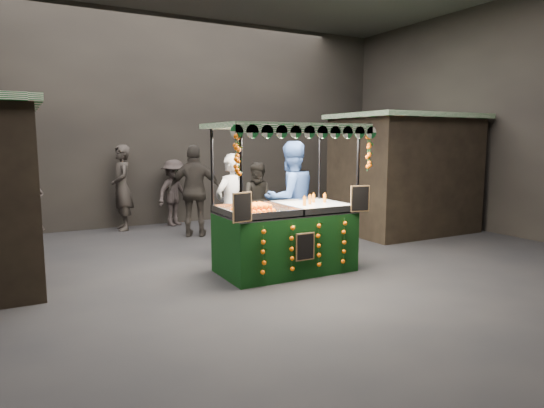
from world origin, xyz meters
TOP-DOWN VIEW (x-y plane):
  - ground at (0.00, 0.00)m, footprint 12.00×12.00m
  - market_hall at (0.00, 0.00)m, footprint 12.10×10.10m
  - neighbour_stall_right at (4.40, 1.50)m, footprint 3.00×2.20m
  - juice_stall at (0.39, -0.17)m, footprint 2.35×1.38m
  - vendor_grey at (-0.04, 0.98)m, footprint 0.78×0.66m
  - vendor_blue at (0.97, 0.69)m, footprint 1.00×0.79m
  - shopper_0 at (-3.19, 2.20)m, footprint 0.64×0.43m
  - shopper_1 at (1.12, 2.19)m, footprint 0.97×0.90m
  - shopper_2 at (0.07, 3.12)m, footprint 1.23×0.92m
  - shopper_3 at (0.05, 4.60)m, footprint 1.18×1.01m
  - shopper_5 at (4.50, 2.39)m, footprint 1.29×1.59m
  - shopper_6 at (-1.15, 4.60)m, footprint 0.48×0.72m

SIDE VIEW (x-z plane):
  - ground at x=0.00m, z-range 0.00..0.00m
  - juice_stall at x=0.39m, z-range -0.43..1.85m
  - shopper_3 at x=0.05m, z-range 0.00..1.58m
  - shopper_1 at x=1.12m, z-range 0.00..1.60m
  - shopper_5 at x=4.50m, z-range 0.00..1.70m
  - shopper_0 at x=-3.19m, z-range 0.00..1.76m
  - vendor_grey at x=-0.04m, z-range 0.00..1.82m
  - shopper_6 at x=-1.15m, z-range 0.00..1.94m
  - shopper_2 at x=0.07m, z-range 0.00..1.95m
  - vendor_blue at x=0.97m, z-range 0.00..2.02m
  - neighbour_stall_right at x=4.40m, z-range 0.01..2.61m
  - market_hall at x=0.00m, z-range 0.86..5.91m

